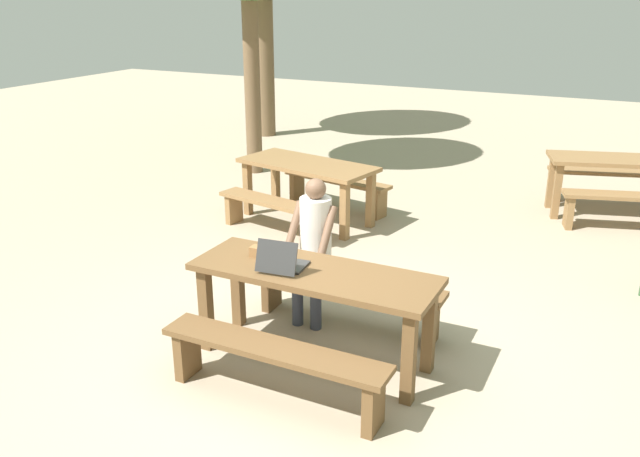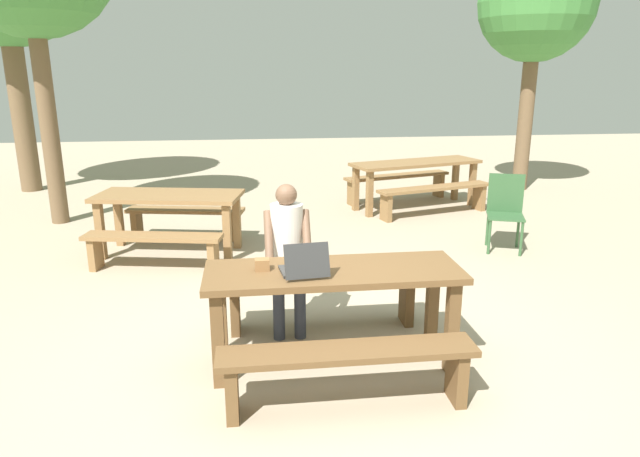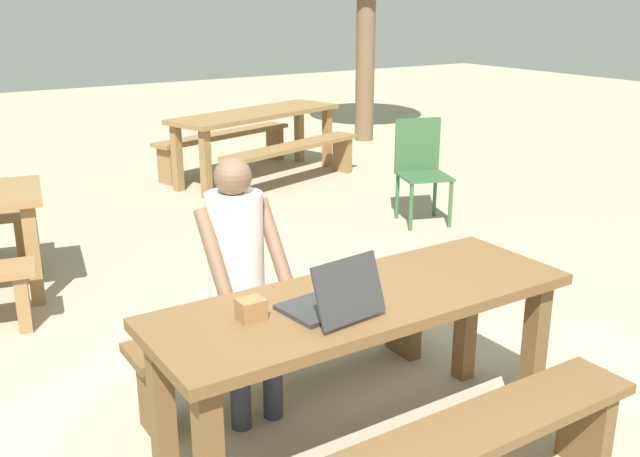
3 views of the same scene
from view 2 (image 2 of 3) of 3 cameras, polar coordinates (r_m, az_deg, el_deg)
name	(u,v)px [view 2 (image 2 of 3)]	position (r m, az deg, el deg)	size (l,w,h in m)	color
ground_plane	(333,362)	(4.61, 1.31, -13.24)	(30.00, 30.00, 0.00)	tan
picnic_table_front	(333,285)	(4.33, 1.36, -5.68)	(1.94, 0.67, 0.78)	brown
bench_near	(347,364)	(3.89, 2.77, -13.43)	(1.74, 0.30, 0.45)	brown
bench_far	(322,292)	(5.04, 0.25, -6.39)	(1.74, 0.30, 0.45)	brown
laptop	(304,266)	(4.15, -1.60, -3.83)	(0.36, 0.38, 0.26)	#2D2D2D
small_pouch	(262,264)	(4.27, -5.83, -3.61)	(0.11, 0.09, 0.09)	olive
person_seated	(287,250)	(4.83, -3.29, -2.14)	(0.39, 0.40, 1.31)	#333847
plastic_chair	(505,210)	(7.57, 18.10, 1.74)	(0.56, 0.56, 0.95)	#335933
picnic_table_mid	(169,204)	(7.22, -14.92, 2.42)	(1.86, 1.08, 0.76)	olive
bench_mid_south	(153,244)	(6.73, -16.41, -1.50)	(1.61, 0.60, 0.42)	olive
bench_mid_north	(186,216)	(7.88, -13.32, 1.20)	(1.61, 0.60, 0.42)	olive
picnic_table_rear	(416,169)	(9.50, 9.60, 5.94)	(2.27, 1.26, 0.78)	olive
bench_rear_south	(435,193)	(9.10, 11.46, 3.48)	(1.96, 0.85, 0.46)	olive
bench_rear_north	(397,181)	(10.02, 7.76, 4.76)	(1.96, 0.85, 0.46)	olive
tree_left	(536,5)	(11.48, 20.90, 20.19)	(2.06, 2.06, 4.40)	brown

